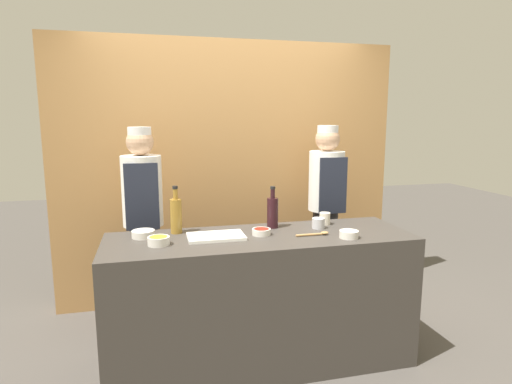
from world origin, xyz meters
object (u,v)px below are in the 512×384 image
Objects in this scene: cutting_board at (216,236)px; cup_steel at (318,223)px; bottle_vinegar at (176,215)px; chef_left at (143,220)px; sauce_bowl_red at (261,231)px; bottle_wine at (273,212)px; sauce_bowl_brown at (349,234)px; cup_cream at (325,219)px; sauce_bowl_white at (143,234)px; chef_right at (326,209)px; sauce_bowl_yellow at (159,240)px; wooden_spoon at (316,234)px.

cup_steel is (0.76, 0.07, 0.03)m from cutting_board.
chef_left reaches higher than bottle_vinegar.
sauce_bowl_red is 0.08× the size of chef_left.
cup_steel is at bearing -17.41° from bottle_wine.
sauce_bowl_brown is 0.42× the size of bottle_wine.
chef_left is at bearing 138.36° from sauce_bowl_red.
bottle_vinegar reaches higher than sauce_bowl_brown.
cutting_board is at bearing -55.79° from chef_left.
cup_steel is at bearing 5.56° from cutting_board.
cup_cream is at bearing 11.32° from cutting_board.
sauce_bowl_white is at bearing -178.17° from cup_cream.
sauce_bowl_yellow is at bearing -151.80° from chef_right.
chef_right is at bearing 66.26° from cup_cream.
bottle_vinegar is 0.97m from wooden_spoon.
cup_cream is (-0.01, 0.38, 0.02)m from sauce_bowl_brown.
sauce_bowl_white is 0.65× the size of wooden_spoon.
sauce_bowl_brown is 0.58m from bottle_wine.
sauce_bowl_white is 1.32m from cup_cream.
cup_steel is at bearing -117.28° from chef_right.
sauce_bowl_red is 1.39× the size of cup_steel.
cutting_board is at bearing -158.57° from bottle_wine.
cup_steel reaches higher than sauce_bowl_red.
cutting_board is (-0.31, -0.00, -0.01)m from sauce_bowl_red.
cup_cream is at bearing -21.99° from chef_left.
wooden_spoon is 1.41m from chef_left.
sauce_bowl_red is at bearing -18.53° from bottle_vinegar.
sauce_bowl_brown is at bearing -21.11° from sauce_bowl_red.
cup_steel is at bearing 110.00° from sauce_bowl_brown.
bottle_wine reaches higher than wooden_spoon.
cutting_board is 0.87m from cup_cream.
sauce_bowl_yellow is at bearing -163.02° from bottle_wine.
cup_cream reaches higher than cutting_board.
chef_left is at bearing 97.66° from sauce_bowl_yellow.
sauce_bowl_white is (-1.33, 0.34, -0.00)m from sauce_bowl_brown.
wooden_spoon is (0.23, -0.28, -0.11)m from bottle_wine.
sauce_bowl_brown is 1.38m from sauce_bowl_white.
bottle_wine is (0.44, 0.17, 0.11)m from cutting_board.
sauce_bowl_brown is 0.89m from cutting_board.
sauce_bowl_yellow is 0.59× the size of wooden_spoon.
bottle_wine is at bearing -30.05° from chef_left.
wooden_spoon is at bearing 150.08° from sauce_bowl_brown.
chef_left is 1.56m from chef_right.
cup_steel reaches higher than cutting_board.
cup_steel is (1.23, -0.05, 0.01)m from sauce_bowl_white.
sauce_bowl_red is at bearing 6.37° from sauce_bowl_yellow.
bottle_vinegar is 1.44m from chef_right.
chef_left is at bearing 90.85° from sauce_bowl_white.
chef_right reaches higher than cup_cream.
bottle_wine is (0.69, -0.02, -0.01)m from bottle_vinegar.
bottle_wine is (0.91, 0.05, 0.09)m from sauce_bowl_white.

